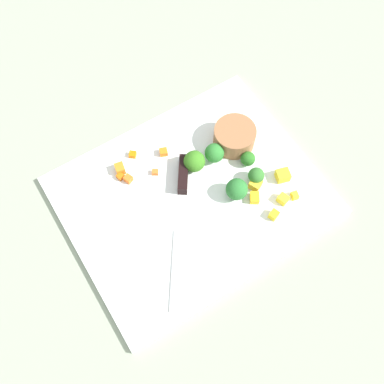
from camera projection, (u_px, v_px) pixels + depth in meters
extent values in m
plane|color=gray|center=(192.00, 197.00, 0.83)|extent=(4.00, 4.00, 0.00)
cube|color=white|center=(192.00, 196.00, 0.82)|extent=(0.45, 0.36, 0.01)
cylinder|color=#99643E|center=(234.00, 137.00, 0.85)|extent=(0.08, 0.08, 0.04)
cube|color=silver|center=(178.00, 270.00, 0.76)|extent=(0.10, 0.13, 0.00)
cube|color=black|center=(183.00, 174.00, 0.82)|extent=(0.05, 0.07, 0.02)
cube|color=orange|center=(133.00, 155.00, 0.85)|extent=(0.02, 0.02, 0.01)
cube|color=orange|center=(165.00, 151.00, 0.85)|extent=(0.02, 0.02, 0.01)
cube|color=orange|center=(120.00, 169.00, 0.83)|extent=(0.02, 0.02, 0.02)
cube|color=orange|center=(120.00, 176.00, 0.83)|extent=(0.01, 0.01, 0.01)
cube|color=orange|center=(155.00, 172.00, 0.83)|extent=(0.01, 0.01, 0.01)
cube|color=orange|center=(128.00, 179.00, 0.82)|extent=(0.02, 0.02, 0.01)
cube|color=yellow|center=(274.00, 215.00, 0.79)|extent=(0.02, 0.02, 0.01)
cube|color=yellow|center=(283.00, 175.00, 0.82)|extent=(0.03, 0.03, 0.02)
cube|color=yellow|center=(295.00, 196.00, 0.81)|extent=(0.01, 0.02, 0.01)
cube|color=yellow|center=(255.00, 184.00, 0.82)|extent=(0.03, 0.03, 0.02)
cube|color=yellow|center=(283.00, 199.00, 0.81)|extent=(0.02, 0.02, 0.01)
cube|color=yellow|center=(255.00, 198.00, 0.81)|extent=(0.02, 0.03, 0.01)
cylinder|color=#8EC467|center=(214.00, 157.00, 0.84)|extent=(0.01, 0.01, 0.01)
sphere|color=#2C782D|center=(214.00, 153.00, 0.83)|extent=(0.04, 0.04, 0.04)
cylinder|color=#80C067|center=(247.00, 162.00, 0.84)|extent=(0.01, 0.01, 0.01)
sphere|color=#296A21|center=(248.00, 159.00, 0.83)|extent=(0.03, 0.03, 0.03)
cylinder|color=#8BB461|center=(255.00, 179.00, 0.82)|extent=(0.01, 0.01, 0.01)
sphere|color=#316E2A|center=(256.00, 175.00, 0.81)|extent=(0.03, 0.03, 0.03)
cylinder|color=#95B764|center=(236.00, 193.00, 0.81)|extent=(0.01, 0.01, 0.01)
sphere|color=#2A702E|center=(237.00, 189.00, 0.80)|extent=(0.04, 0.04, 0.04)
cylinder|color=#87AC5C|center=(194.00, 166.00, 0.84)|extent=(0.01, 0.01, 0.01)
sphere|color=#397B1F|center=(194.00, 161.00, 0.82)|extent=(0.04, 0.04, 0.04)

